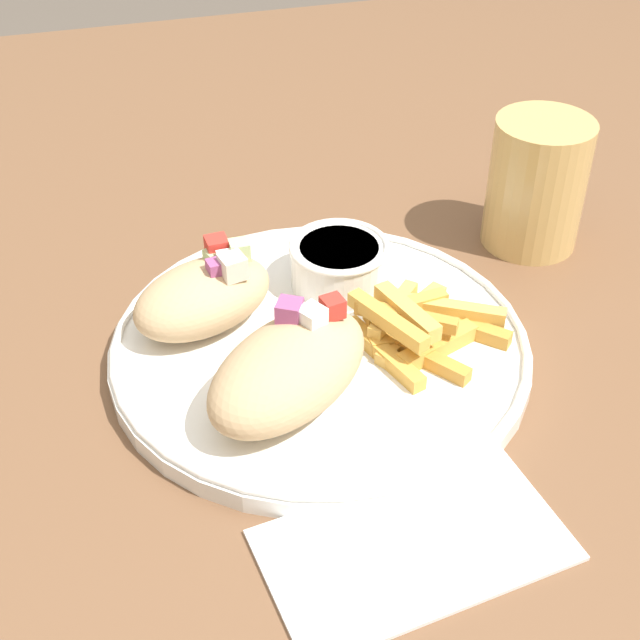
{
  "coord_description": "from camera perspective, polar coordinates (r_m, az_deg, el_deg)",
  "views": [
    {
      "loc": [
        -0.12,
        -0.5,
        1.18
      ],
      "look_at": [
        0.02,
        -0.03,
        0.79
      ],
      "focal_mm": 50.0,
      "sensor_mm": 36.0,
      "label": 1
    }
  ],
  "objects": [
    {
      "name": "table",
      "position": [
        0.71,
        -1.86,
        -5.41
      ],
      "size": [
        1.38,
        1.38,
        0.76
      ],
      "color": "brown",
      "rests_on": "ground_plane"
    },
    {
      "name": "napkin",
      "position": [
        0.53,
        6.03,
        -14.13
      ],
      "size": [
        0.18,
        0.12,
        0.0
      ],
      "rotation": [
        0.0,
        0.0,
        0.13
      ],
      "color": "white",
      "rests_on": "table"
    },
    {
      "name": "plate",
      "position": [
        0.64,
        0.0,
        -1.72
      ],
      "size": [
        0.3,
        0.3,
        0.02
      ],
      "color": "white",
      "rests_on": "table"
    },
    {
      "name": "pita_sandwich_near",
      "position": [
        0.57,
        -2.0,
        -3.15
      ],
      "size": [
        0.15,
        0.14,
        0.06
      ],
      "rotation": [
        0.0,
        0.0,
        0.65
      ],
      "color": "tan",
      "rests_on": "plate"
    },
    {
      "name": "pita_sandwich_far",
      "position": [
        0.64,
        -7.42,
        1.59
      ],
      "size": [
        0.13,
        0.11,
        0.06
      ],
      "rotation": [
        0.0,
        0.0,
        0.44
      ],
      "color": "tan",
      "rests_on": "plate"
    },
    {
      "name": "fries_pile",
      "position": [
        0.63,
        6.16,
        -0.44
      ],
      "size": [
        0.11,
        0.1,
        0.03
      ],
      "color": "gold",
      "rests_on": "plate"
    },
    {
      "name": "sauce_ramekin",
      "position": [
        0.68,
        1.22,
        3.76
      ],
      "size": [
        0.08,
        0.08,
        0.04
      ],
      "color": "white",
      "rests_on": "plate"
    },
    {
      "name": "water_glass",
      "position": [
        0.76,
        13.63,
        8.13
      ],
      "size": [
        0.08,
        0.08,
        0.11
      ],
      "color": "tan",
      "rests_on": "table"
    }
  ]
}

